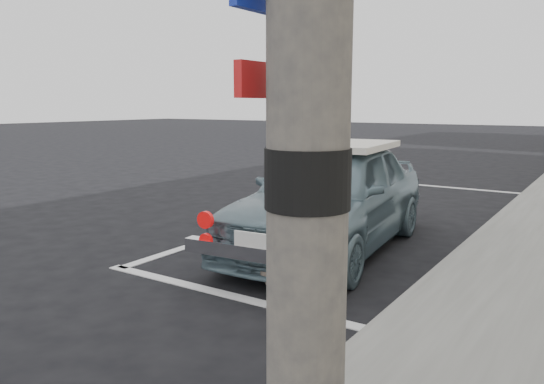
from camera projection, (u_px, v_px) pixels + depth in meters
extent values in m
plane|color=black|center=(224.00, 271.00, 5.14)|extent=(80.00, 80.00, 0.00)
cube|color=silver|center=(234.00, 296.00, 4.45)|extent=(3.00, 0.12, 0.01)
cube|color=silver|center=(454.00, 188.00, 10.22)|extent=(3.00, 0.12, 0.01)
cube|color=silver|center=(300.00, 210.00, 8.10)|extent=(0.12, 7.00, 0.01)
cylinder|color=black|center=(308.00, 178.00, 2.16)|extent=(0.36, 0.36, 0.25)
cube|color=red|center=(259.00, 80.00, 2.23)|extent=(0.04, 0.30, 0.15)
cube|color=white|center=(258.00, 80.00, 2.23)|extent=(0.02, 0.16, 0.08)
imported|color=slate|center=(331.00, 196.00, 5.85)|extent=(1.76, 3.64, 1.20)
cube|color=silver|center=(343.00, 146.00, 6.07)|extent=(1.12, 1.43, 0.07)
cube|color=silver|center=(255.00, 253.00, 4.39)|extent=(1.35, 0.26, 0.12)
cube|color=white|center=(252.00, 243.00, 4.34)|extent=(0.33, 0.05, 0.17)
cylinder|color=red|center=(205.00, 220.00, 4.54)|extent=(0.15, 0.05, 0.15)
cylinder|color=red|center=(305.00, 232.00, 4.12)|extent=(0.15, 0.05, 0.15)
cylinder|color=red|center=(206.00, 240.00, 4.57)|extent=(0.12, 0.05, 0.12)
cylinder|color=red|center=(305.00, 254.00, 4.14)|extent=(0.12, 0.05, 0.12)
ellipsoid|color=#66594D|center=(283.00, 277.00, 4.60)|extent=(0.33, 0.41, 0.22)
sphere|color=#66594D|center=(268.00, 272.00, 4.48)|extent=(0.14, 0.14, 0.14)
cone|color=#66594D|center=(266.00, 263.00, 4.50)|extent=(0.05, 0.05, 0.05)
cone|color=#66594D|center=(271.00, 265.00, 4.44)|extent=(0.05, 0.05, 0.05)
cylinder|color=#66594D|center=(302.00, 282.00, 4.69)|extent=(0.06, 0.24, 0.03)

